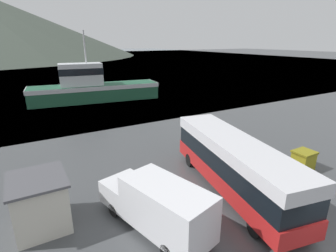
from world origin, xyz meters
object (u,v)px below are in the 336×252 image
tour_bus (233,162)px  delivery_van (157,205)px  dock_kiosk (40,202)px  fishing_boat (92,87)px  storage_bin (303,160)px

tour_bus → delivery_van: tour_bus is taller
dock_kiosk → fishing_boat: bearing=70.7°
tour_bus → storage_bin: bearing=7.2°
delivery_van → storage_bin: bearing=-12.8°
dock_kiosk → storage_bin: bearing=-8.8°
delivery_van → storage_bin: size_ratio=4.73×
storage_bin → dock_kiosk: dock_kiosk is taller
fishing_boat → dock_kiosk: (-9.23, -26.28, -0.69)m
tour_bus → storage_bin: (6.20, -0.41, -1.14)m
tour_bus → fishing_boat: (-0.86, 28.41, 0.18)m
delivery_van → dock_kiosk: (-4.68, 2.95, -0.04)m
dock_kiosk → delivery_van: bearing=-32.3°
fishing_boat → delivery_van: bearing=-1.9°
storage_bin → fishing_boat: bearing=103.8°
fishing_boat → storage_bin: (7.07, -28.81, -1.32)m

